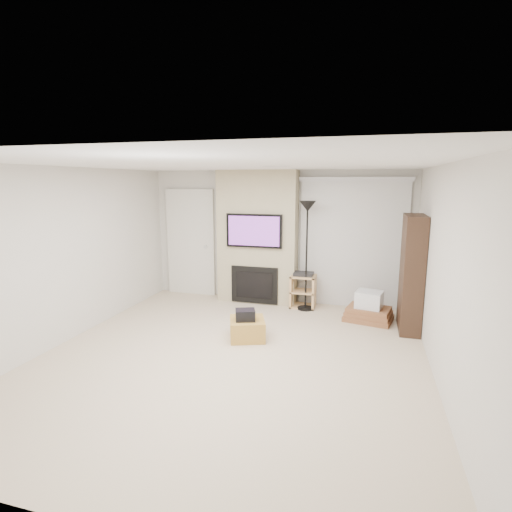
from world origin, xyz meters
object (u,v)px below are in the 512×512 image
(ottoman, at_px, (247,329))
(av_stand, at_px, (303,289))
(floor_lamp, at_px, (307,225))
(bookshelf, at_px, (412,274))
(box_stack, at_px, (369,309))

(ottoman, height_order, av_stand, av_stand)
(floor_lamp, distance_m, av_stand, 1.20)
(ottoman, relative_size, bookshelf, 0.28)
(ottoman, relative_size, av_stand, 0.76)
(box_stack, bearing_deg, ottoman, -143.09)
(floor_lamp, xyz_separation_m, av_stand, (-0.06, 0.11, -1.20))
(floor_lamp, distance_m, bookshelf, 1.91)
(ottoman, xyz_separation_m, box_stack, (1.72, 1.30, 0.04))
(ottoman, distance_m, box_stack, 2.16)
(floor_lamp, bearing_deg, av_stand, 119.54)
(ottoman, xyz_separation_m, av_stand, (0.55, 1.72, 0.20))
(floor_lamp, relative_size, av_stand, 2.97)
(box_stack, bearing_deg, floor_lamp, 164.32)
(ottoman, bearing_deg, bookshelf, 24.26)
(box_stack, xyz_separation_m, bookshelf, (0.60, -0.25, 0.71))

